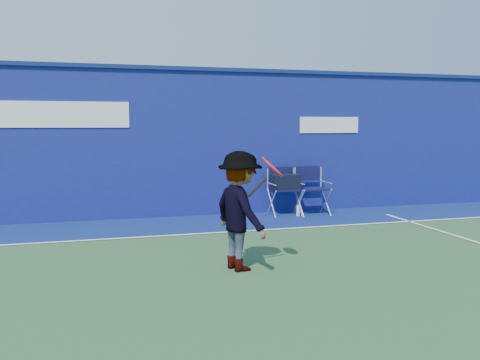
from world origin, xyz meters
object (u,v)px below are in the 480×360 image
object	(u,v)px
directors_chair_left	(285,195)
tennis_player	(240,211)
directors_chair_right	(312,200)
water_bottle	(298,211)

from	to	relation	value
directors_chair_left	tennis_player	world-z (taller)	tennis_player
directors_chair_right	water_bottle	bearing A→B (deg)	-164.24
directors_chair_right	tennis_player	world-z (taller)	tennis_player
water_bottle	tennis_player	distance (m)	4.17
directors_chair_right	tennis_player	distance (m)	4.43
water_bottle	directors_chair_left	bearing A→B (deg)	136.01
directors_chair_left	directors_chair_right	bearing A→B (deg)	-10.88
water_bottle	tennis_player	size ratio (longest dim) A/B	0.15
directors_chair_right	water_bottle	size ratio (longest dim) A/B	4.33
directors_chair_right	water_bottle	distance (m)	0.43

